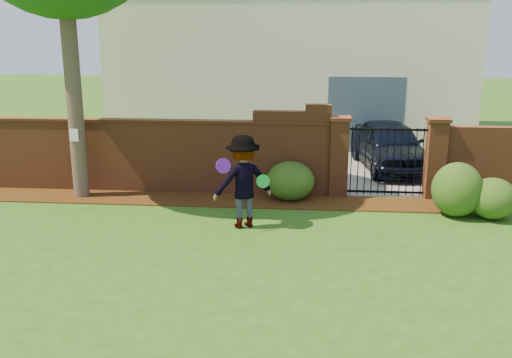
# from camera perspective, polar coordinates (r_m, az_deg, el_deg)

# --- Properties ---
(ground) EXTENTS (80.00, 80.00, 0.01)m
(ground) POSITION_cam_1_polar(r_m,az_deg,el_deg) (9.82, -4.80, -7.96)
(ground) COLOR #2B5916
(ground) RESTS_ON ground
(mulch_bed) EXTENTS (11.10, 1.08, 0.03)m
(mulch_bed) POSITION_cam_1_polar(r_m,az_deg,el_deg) (13.07, -6.45, -2.07)
(mulch_bed) COLOR #381F0A
(mulch_bed) RESTS_ON ground
(brick_wall) EXTENTS (8.70, 0.31, 2.16)m
(brick_wall) POSITION_cam_1_polar(r_m,az_deg,el_deg) (13.71, -10.36, 2.51)
(brick_wall) COLOR brown
(brick_wall) RESTS_ON ground
(pillar_left) EXTENTS (0.50, 0.50, 1.88)m
(pillar_left) POSITION_cam_1_polar(r_m,az_deg,el_deg) (13.24, 8.38, 2.30)
(pillar_left) COLOR brown
(pillar_left) RESTS_ON ground
(pillar_right) EXTENTS (0.50, 0.50, 1.88)m
(pillar_right) POSITION_cam_1_polar(r_m,az_deg,el_deg) (13.56, 17.70, 2.03)
(pillar_right) COLOR brown
(pillar_right) RESTS_ON ground
(iron_gate) EXTENTS (1.78, 0.03, 1.60)m
(iron_gate) POSITION_cam_1_polar(r_m,az_deg,el_deg) (13.38, 13.07, 1.74)
(iron_gate) COLOR black
(iron_gate) RESTS_ON ground
(driveway) EXTENTS (3.20, 8.00, 0.01)m
(driveway) POSITION_cam_1_polar(r_m,az_deg,el_deg) (17.44, 11.17, 1.98)
(driveway) COLOR gray
(driveway) RESTS_ON ground
(house) EXTENTS (12.40, 6.40, 6.30)m
(house) POSITION_cam_1_polar(r_m,az_deg,el_deg) (20.93, 3.49, 13.04)
(house) COLOR #F4EDCC
(house) RESTS_ON ground
(car) EXTENTS (2.10, 4.16, 1.36)m
(car) POSITION_cam_1_polar(r_m,az_deg,el_deg) (16.03, 13.62, 3.19)
(car) COLOR black
(car) RESTS_ON ground
(paper_notice) EXTENTS (0.20, 0.01, 0.28)m
(paper_notice) POSITION_cam_1_polar(r_m,az_deg,el_deg) (13.39, -17.96, 4.24)
(paper_notice) COLOR white
(paper_notice) RESTS_ON tree
(shrub_left) EXTENTS (1.10, 1.10, 0.90)m
(shrub_left) POSITION_cam_1_polar(r_m,az_deg,el_deg) (12.92, 3.50, -0.19)
(shrub_left) COLOR #1F4916
(shrub_left) RESTS_ON ground
(shrub_middle) EXTENTS (1.05, 1.05, 1.15)m
(shrub_middle) POSITION_cam_1_polar(r_m,az_deg,el_deg) (12.47, 19.69, -1.01)
(shrub_middle) COLOR #1F4916
(shrub_middle) RESTS_ON ground
(shrub_right) EXTENTS (0.97, 0.97, 0.86)m
(shrub_right) POSITION_cam_1_polar(r_m,az_deg,el_deg) (12.60, 22.83, -1.83)
(shrub_right) COLOR #1F4916
(shrub_right) RESTS_ON ground
(man) EXTENTS (1.37, 1.12, 1.84)m
(man) POSITION_cam_1_polar(r_m,az_deg,el_deg) (10.99, -1.28, -0.32)
(man) COLOR gray
(man) RESTS_ON ground
(frisbee_purple) EXTENTS (0.30, 0.21, 0.29)m
(frisbee_purple) POSITION_cam_1_polar(r_m,az_deg,el_deg) (10.62, -3.34, 1.34)
(frisbee_purple) COLOR purple
(frisbee_purple) RESTS_ON man
(frisbee_green) EXTENTS (0.27, 0.10, 0.26)m
(frisbee_green) POSITION_cam_1_polar(r_m,az_deg,el_deg) (10.83, 0.73, -0.22)
(frisbee_green) COLOR green
(frisbee_green) RESTS_ON man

